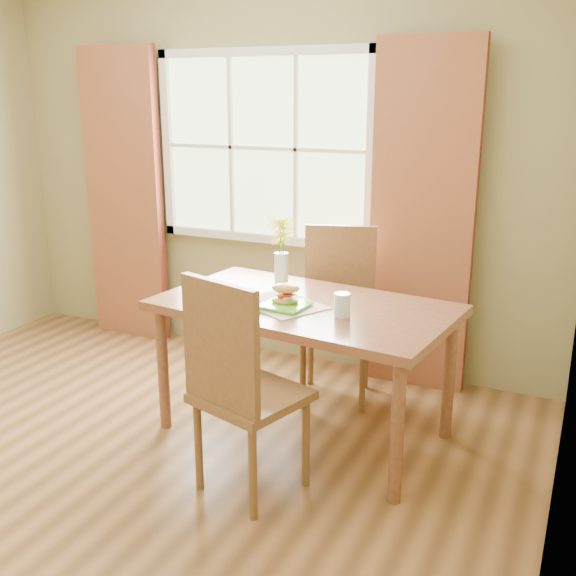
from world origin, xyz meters
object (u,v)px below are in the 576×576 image
(chair_near, at_px, (237,381))
(chair_far, at_px, (338,305))
(water_glass, at_px, (342,306))
(flower_vase, at_px, (281,243))
(dining_table, at_px, (304,317))
(croissant_sandwich, at_px, (285,294))

(chair_near, distance_m, chair_far, 1.30)
(water_glass, relative_size, flower_vase, 0.30)
(flower_vase, bearing_deg, dining_table, -44.55)
(chair_far, distance_m, croissant_sandwich, 0.74)
(chair_near, relative_size, croissant_sandwich, 6.51)
(chair_near, xyz_separation_m, flower_vase, (-0.23, 0.96, 0.43))
(chair_near, distance_m, water_glass, 0.69)
(chair_near, bearing_deg, chair_far, 106.73)
(flower_vase, bearing_deg, chair_far, 55.48)
(chair_near, xyz_separation_m, chair_far, (0.00, 1.30, -0.01))
(dining_table, relative_size, water_glass, 13.62)
(chair_far, bearing_deg, chair_near, -105.60)
(chair_far, relative_size, water_glass, 8.74)
(croissant_sandwich, relative_size, water_glass, 1.36)
(chair_near, height_order, water_glass, chair_near)
(croissant_sandwich, bearing_deg, chair_near, -95.10)
(water_glass, bearing_deg, flower_vase, 144.13)
(chair_far, relative_size, flower_vase, 2.60)
(chair_far, xyz_separation_m, water_glass, (0.29, -0.71, 0.24))
(chair_near, relative_size, chair_far, 1.02)
(dining_table, xyz_separation_m, flower_vase, (-0.26, 0.25, 0.34))
(flower_vase, bearing_deg, croissant_sandwich, -61.66)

